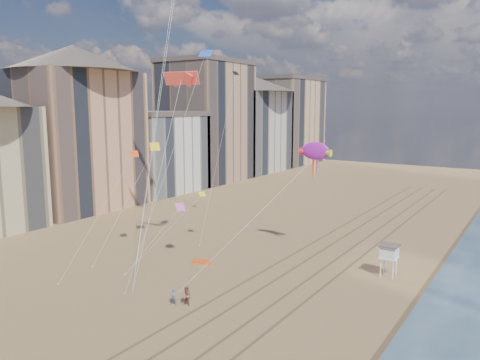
# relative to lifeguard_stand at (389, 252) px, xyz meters

# --- Properties ---
(tracks) EXTENTS (7.68, 120.00, 0.01)m
(tracks) POSITION_rel_lifeguard_stand_xyz_m (-8.24, 0.45, -2.71)
(tracks) COLOR brown
(tracks) RESTS_ON ground
(buildings) EXTENTS (34.72, 131.35, 29.00)m
(buildings) POSITION_rel_lifeguard_stand_xyz_m (-56.52, 36.04, 10.84)
(buildings) COLOR #C6B284
(buildings) RESTS_ON ground
(lifeguard_stand) EXTENTS (1.95, 1.95, 3.52)m
(lifeguard_stand) POSITION_rel_lifeguard_stand_xyz_m (0.00, 0.00, 0.00)
(lifeguard_stand) COLOR white
(lifeguard_stand) RESTS_ON ground
(grounded_kite) EXTENTS (2.55, 2.24, 0.24)m
(grounded_kite) POSITION_rel_lifeguard_stand_xyz_m (-19.37, -7.51, -2.59)
(grounded_kite) COLOR #DF4A12
(grounded_kite) RESTS_ON ground
(show_kite) EXTENTS (5.09, 9.33, 22.24)m
(show_kite) POSITION_rel_lifeguard_stand_xyz_m (-9.85, 2.33, 10.05)
(show_kite) COLOR purple
(show_kite) RESTS_ON ground
(kite_flyer_a) EXTENTS (0.66, 0.52, 1.57)m
(kite_flyer_a) POSITION_rel_lifeguard_stand_xyz_m (-14.34, -18.06, -1.93)
(kite_flyer_a) COLOR slate
(kite_flyer_a) RESTS_ON ground
(kite_flyer_b) EXTENTS (0.99, 0.82, 1.87)m
(kite_flyer_b) POSITION_rel_lifeguard_stand_xyz_m (-13.24, -17.56, -1.78)
(kite_flyer_b) COLOR brown
(kite_flyer_b) RESTS_ON ground
(small_kites) EXTENTS (11.03, 17.19, 18.08)m
(small_kites) POSITION_rel_lifeguard_stand_xyz_m (-23.24, -5.76, 12.47)
(small_kites) COLOR #E54115
(small_kites) RESTS_ON ground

